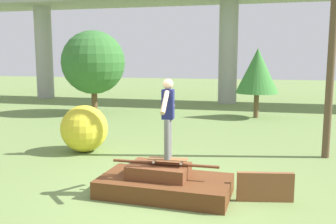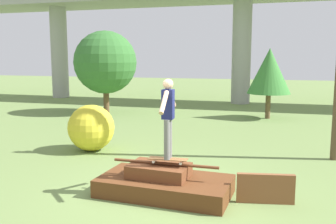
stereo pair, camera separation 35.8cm
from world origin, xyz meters
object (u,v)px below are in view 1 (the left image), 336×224
Objects in this scene: skateboard at (168,159)px; tree_behind_right at (257,71)px; tree_behind_left at (93,62)px; bush_yellow_flowering at (84,129)px; skater at (168,113)px; utility_pole at (335,1)px.

tree_behind_right is (1.65, 10.29, 1.37)m from skateboard.
tree_behind_left is 7.68m from bush_yellow_flowering.
bush_yellow_flowering is at bearing 138.26° from skater.
skater is 4.37m from bush_yellow_flowering.
skateboard is 0.10× the size of utility_pole.
utility_pole is (3.55, 3.78, 3.42)m from skateboard.
skateboard is 0.25× the size of tree_behind_right.
skateboard is at bearing -99.10° from tree_behind_right.
tree_behind_right is (7.65, 0.54, -0.36)m from tree_behind_left.
skater is 5.76m from utility_pole.
tree_behind_left is at bearing 148.00° from utility_pole.
utility_pole is 2.59× the size of tree_behind_right.
skater is 10.43m from tree_behind_right.
tree_behind_right is at bearing 80.90° from skater.
utility_pole is 2.02× the size of tree_behind_left.
utility_pole is at bearing -32.00° from tree_behind_left.
utility_pole reaches higher than skater.
bush_yellow_flowering is (-3.18, 2.83, -0.98)m from skater.
skateboard is 11.58m from tree_behind_left.
bush_yellow_flowering is (2.83, -6.91, -1.79)m from tree_behind_left.
tree_behind_right is (-1.90, 6.51, -2.05)m from utility_pole.
bush_yellow_flowering is at bearing -67.75° from tree_behind_left.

